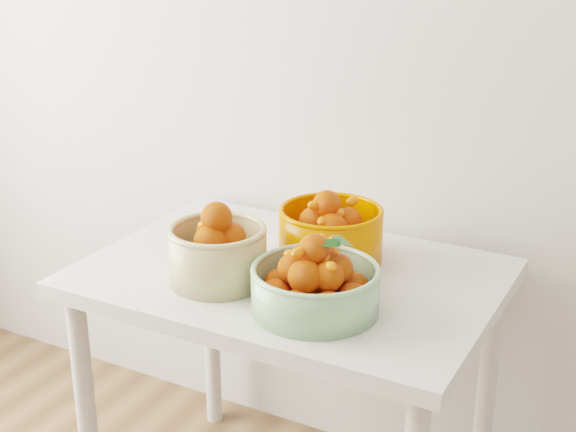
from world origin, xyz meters
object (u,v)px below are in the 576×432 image
at_px(bowl_green, 315,285).
at_px(bowl_orange, 330,233).
at_px(bowl_cream, 218,252).
at_px(table, 290,306).

bearing_deg(bowl_green, bowl_orange, 108.70).
bearing_deg(bowl_cream, table, 47.52).
bearing_deg(table, bowl_green, -47.57).
xyz_separation_m(bowl_cream, bowl_orange, (0.18, 0.23, -0.00)).
relative_size(bowl_cream, bowl_green, 0.86).
distance_m(table, bowl_orange, 0.21).
bearing_deg(bowl_orange, bowl_cream, -127.76).
bearing_deg(bowl_green, table, 132.43).
distance_m(bowl_green, bowl_orange, 0.28).
height_order(bowl_cream, bowl_orange, bowl_cream).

